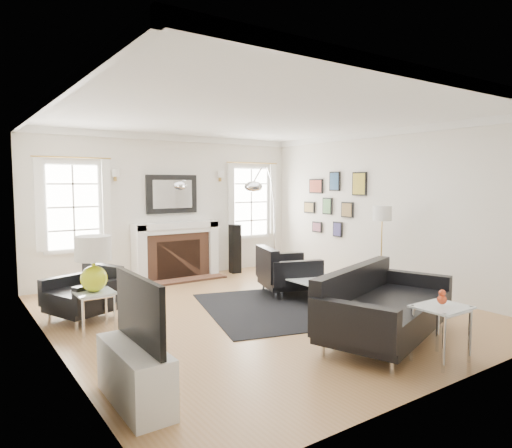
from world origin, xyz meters
TOP-DOWN VIEW (x-y plane):
  - floor at (0.00, 0.00)m, footprint 6.00×6.00m
  - back_wall at (0.00, 3.00)m, footprint 5.50×0.04m
  - front_wall at (0.00, -3.00)m, footprint 5.50×0.04m
  - left_wall at (-2.75, 0.00)m, footprint 0.04×6.00m
  - right_wall at (2.75, 0.00)m, footprint 0.04×6.00m
  - ceiling at (0.00, 0.00)m, footprint 5.50×6.00m
  - crown_molding at (0.00, 0.00)m, footprint 5.50×6.00m
  - fireplace at (0.00, 2.79)m, footprint 1.70×0.69m
  - mantel_mirror at (0.00, 2.95)m, footprint 1.05×0.07m
  - window_left at (-1.85, 2.95)m, footprint 1.24×0.15m
  - window_right at (1.85, 2.95)m, footprint 1.24×0.15m
  - gallery_wall at (2.72, 1.30)m, footprint 0.04×1.73m
  - tv_unit at (-2.44, -1.70)m, footprint 0.35×1.00m
  - area_rug at (0.72, -0.12)m, footprint 3.39×3.06m
  - sofa at (0.53, -1.80)m, footprint 2.32×1.61m
  - armchair_left at (-2.14, 1.07)m, footprint 1.04×1.09m
  - armchair_right at (0.98, 0.62)m, footprint 1.12×1.19m
  - coffee_table at (1.08, -0.03)m, footprint 0.82×0.82m
  - side_table_left at (-2.20, 0.43)m, footprint 0.46×0.46m
  - nesting_table at (0.49, -2.62)m, footprint 0.54×0.45m
  - gourd_lamp at (-2.20, 0.43)m, footprint 0.44×0.44m
  - orange_vase at (0.49, -2.62)m, footprint 0.10×0.10m
  - arc_floor_lamp at (1.54, 1.97)m, footprint 1.61×1.49m
  - stick_floor_lamp at (2.20, -0.39)m, footprint 0.30×0.30m
  - speaker_tower at (1.26, 2.65)m, footprint 0.22×0.22m

SIDE VIEW (x-z plane):
  - floor at x=0.00m, z-range 0.00..0.00m
  - area_rug at x=0.72m, z-range 0.00..0.01m
  - tv_unit at x=-2.44m, z-range -0.22..0.87m
  - armchair_left at x=-2.14m, z-range 0.03..0.62m
  - coffee_table at x=1.08m, z-range 0.15..0.51m
  - armchair_right at x=0.98m, z-range 0.04..0.70m
  - sofa at x=0.53m, z-range 0.03..0.72m
  - side_table_left at x=-2.20m, z-range 0.15..0.66m
  - nesting_table at x=0.49m, z-range 0.18..0.77m
  - speaker_tower at x=1.26m, z-range 0.00..1.01m
  - fireplace at x=0.00m, z-range -0.01..1.10m
  - orange_vase at x=0.49m, z-range 0.60..0.76m
  - gourd_lamp at x=-2.20m, z-range 0.56..1.26m
  - arc_floor_lamp at x=1.54m, z-range 0.09..2.37m
  - stick_floor_lamp at x=2.20m, z-range 0.55..2.04m
  - back_wall at x=0.00m, z-range 0.00..2.80m
  - front_wall at x=0.00m, z-range 0.00..2.80m
  - left_wall at x=-2.75m, z-range 0.00..2.80m
  - right_wall at x=2.75m, z-range 0.00..2.80m
  - window_left at x=-1.85m, z-range 0.65..2.27m
  - window_right at x=1.85m, z-range 0.65..2.27m
  - gallery_wall at x=2.72m, z-range 0.89..2.18m
  - mantel_mirror at x=0.00m, z-range 1.27..2.02m
  - crown_molding at x=0.00m, z-range 2.68..2.80m
  - ceiling at x=0.00m, z-range 2.79..2.81m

